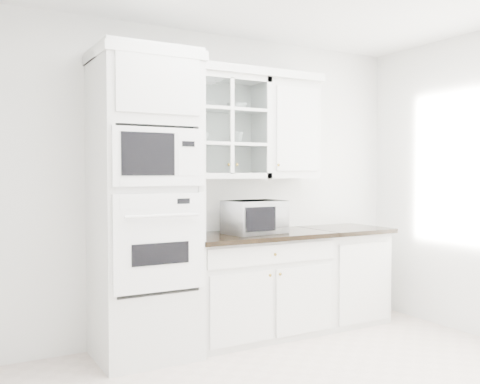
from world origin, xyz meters
TOP-DOWN VIEW (x-y plane):
  - room_shell at (0.00, 0.43)m, footprint 4.00×3.50m
  - oven_column at (-0.75, 1.42)m, footprint 0.76×0.68m
  - base_cabinet_run at (0.28, 1.45)m, footprint 1.32×0.67m
  - extra_base_cabinet at (1.28, 1.45)m, footprint 0.72×0.67m
  - upper_cabinet_glass at (0.03, 1.58)m, footprint 0.80×0.33m
  - upper_cabinet_solid at (0.71, 1.58)m, footprint 0.55×0.33m
  - crown_molding at (-0.07, 1.56)m, footprint 2.14×0.38m
  - countertop_microwave at (0.25, 1.42)m, footprint 0.53×0.46m
  - bowl_a at (-0.16, 1.59)m, footprint 0.23×0.23m
  - bowl_b at (0.16, 1.57)m, footprint 0.21×0.21m
  - cup_a at (-0.16, 1.59)m, footprint 0.14×0.14m
  - cup_b at (0.17, 1.59)m, footprint 0.13×0.13m

SIDE VIEW (x-z plane):
  - base_cabinet_run at x=0.28m, z-range 0.00..0.92m
  - extra_base_cabinet at x=1.28m, z-range 0.00..0.92m
  - countertop_microwave at x=0.25m, z-range 0.92..1.21m
  - oven_column at x=-0.75m, z-range 0.00..2.40m
  - cup_a at x=-0.16m, z-range 1.71..1.80m
  - cup_b at x=0.17m, z-range 1.71..1.81m
  - room_shell at x=0.00m, z-range 0.43..3.13m
  - upper_cabinet_glass at x=0.03m, z-range 1.40..2.30m
  - upper_cabinet_solid at x=0.71m, z-range 1.40..2.30m
  - bowl_a at x=-0.16m, z-range 2.01..2.06m
  - bowl_b at x=0.16m, z-range 2.01..2.07m
  - crown_molding at x=-0.07m, z-range 2.30..2.37m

